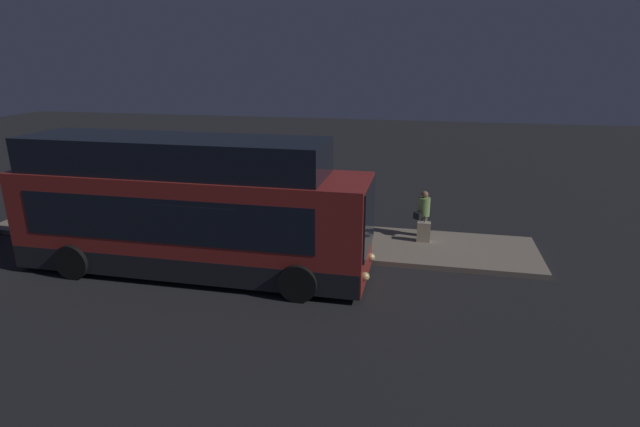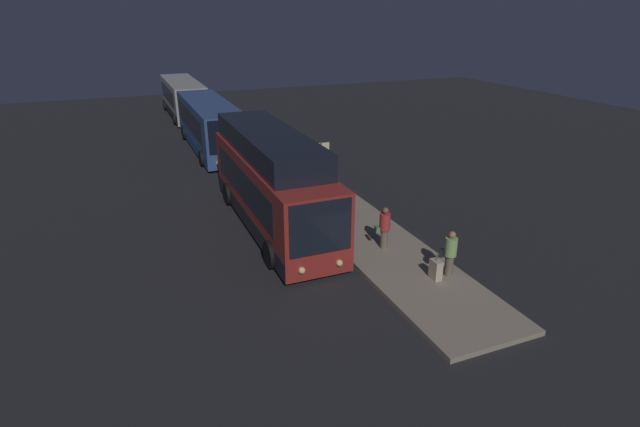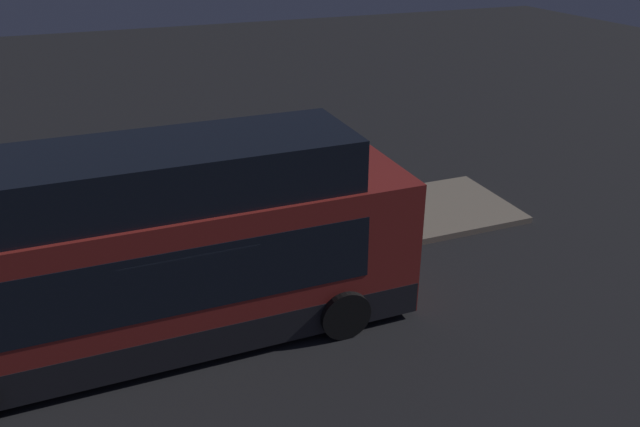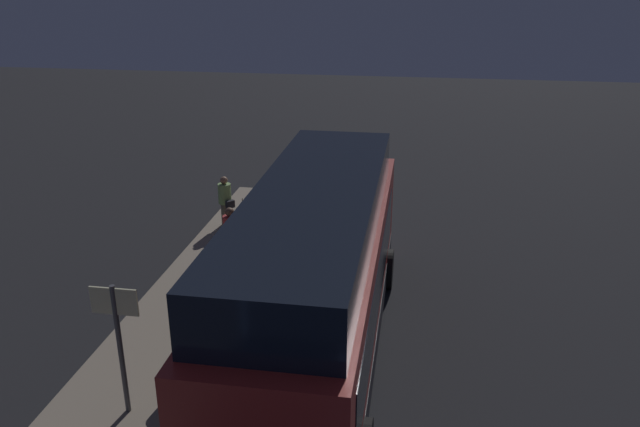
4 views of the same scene
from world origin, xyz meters
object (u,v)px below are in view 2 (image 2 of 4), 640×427
bus_second (210,126)px  passenger_waiting (450,252)px  trash_bin (310,193)px  sign_post (321,160)px  passenger_boarding (384,227)px  bus_lead (272,185)px  bus_third (183,98)px  suitcase (436,270)px  passenger_with_bags (340,209)px

bus_second → passenger_waiting: 21.24m
bus_second → trash_bin: (12.04, 2.46, -1.08)m
passenger_waiting → bus_second: bearing=52.7°
sign_post → bus_second: bearing=-164.1°
passenger_boarding → passenger_waiting: (2.76, 1.04, -0.01)m
passenger_waiting → trash_bin: (-8.77, -1.76, -0.56)m
bus_second → bus_lead: bearing=0.0°
passenger_boarding → trash_bin: (-6.01, -0.73, -0.57)m
bus_second → bus_third: bearing=180.0°
passenger_boarding → suitcase: (2.81, 0.47, -0.55)m
bus_second → sign_post: 11.91m
suitcase → sign_post: (-9.42, -0.39, 1.41)m
bus_lead → suitcase: bearing=27.7°
bus_second → passenger_with_bags: 16.18m
passenger_boarding → sign_post: sign_post is taller
passenger_with_bags → trash_bin: bearing=116.1°
passenger_with_bags → trash_bin: (-3.97, 0.21, -0.70)m
bus_third → passenger_boarding: size_ratio=6.29×
passenger_boarding → sign_post: (-6.61, 0.08, 0.86)m
bus_third → passenger_boarding: 30.55m
bus_second → bus_third: (-12.32, 0.00, -0.07)m
passenger_boarding → passenger_waiting: size_ratio=1.01×
passenger_with_bags → trash_bin: passenger_with_bags is taller
bus_lead → sign_post: bus_lead is taller
passenger_with_bags → sign_post: bearing=106.6°
passenger_boarding → trash_bin: passenger_boarding is taller
passenger_waiting → trash_bin: bearing=52.6°
bus_lead → passenger_boarding: (4.15, 3.19, -0.79)m
passenger_waiting → sign_post: bearing=47.1°
passenger_waiting → sign_post: size_ratio=0.62×
bus_second → passenger_waiting: bus_second is taller
bus_lead → sign_post: bearing=126.9°
trash_bin → bus_second: bearing=-168.5°
passenger_boarding → bus_third: bearing=14.7°
bus_third → passenger_boarding: (30.38, 3.19, -0.44)m
passenger_with_bags → trash_bin: size_ratio=2.85×
bus_third → sign_post: bearing=7.8°
bus_third → passenger_with_bags: bearing=4.5°
passenger_boarding → passenger_waiting: bearing=-150.7°
passenger_boarding → sign_post: 6.67m
suitcase → passenger_with_bags: bearing=-163.8°
bus_lead → passenger_waiting: 8.14m
sign_post → trash_bin: bearing=-53.7°
bus_second → sign_post: bearing=15.9°
passenger_waiting → passenger_boarding: bearing=61.9°
passenger_boarding → passenger_waiting: passenger_boarding is taller
passenger_boarding → passenger_with_bags: 2.25m
bus_second → passenger_waiting: bearing=11.5°
bus_second → suitcase: size_ratio=11.98×
bus_third → suitcase: size_ratio=11.30×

